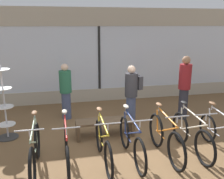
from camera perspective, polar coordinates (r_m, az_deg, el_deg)
name	(u,v)px	position (r m, az deg, el deg)	size (l,w,h in m)	color
ground_plane	(128,151)	(5.58, 3.79, -13.88)	(24.00, 24.00, 0.00)	brown
shop_back_wall	(99,55)	(8.64, -2.97, 7.90)	(12.00, 0.08, 3.20)	#B2A893
bicycle_far_left	(35,152)	(4.93, -17.20, -13.42)	(0.46, 1.82, 1.05)	black
bicycle_left	(67,149)	(4.93, -10.31, -13.19)	(0.46, 1.77, 1.03)	black
bicycle_center_left	(103,145)	(5.00, -2.03, -12.49)	(0.46, 1.74, 1.03)	black
bicycle_center	(131,141)	(5.13, 4.44, -11.71)	(0.46, 1.78, 1.04)	black
bicycle_center_right	(165,138)	(5.32, 12.07, -10.85)	(0.46, 1.75, 1.06)	black
bicycle_right	(191,135)	(5.61, 17.65, -9.97)	(0.46, 1.73, 1.04)	black
bicycle_far_right	(220,135)	(5.91, 23.54, -9.49)	(0.46, 1.63, 1.01)	black
accessory_rack	(5,109)	(6.40, -23.25, -4.19)	(0.48, 0.48, 1.77)	#333333
display_bench	(105,123)	(6.11, -1.66, -7.62)	(1.40, 0.44, 0.42)	brown
customer_near_rack	(66,90)	(7.20, -10.54, -0.20)	(0.39, 0.39, 1.61)	#424C6B
customer_by_window	(132,93)	(6.70, 4.52, -0.84)	(0.55, 0.45, 1.63)	#424C6B
customer_mid_floor	(184,86)	(7.34, 16.21, 0.73)	(0.48, 0.48, 1.82)	#2D2D38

